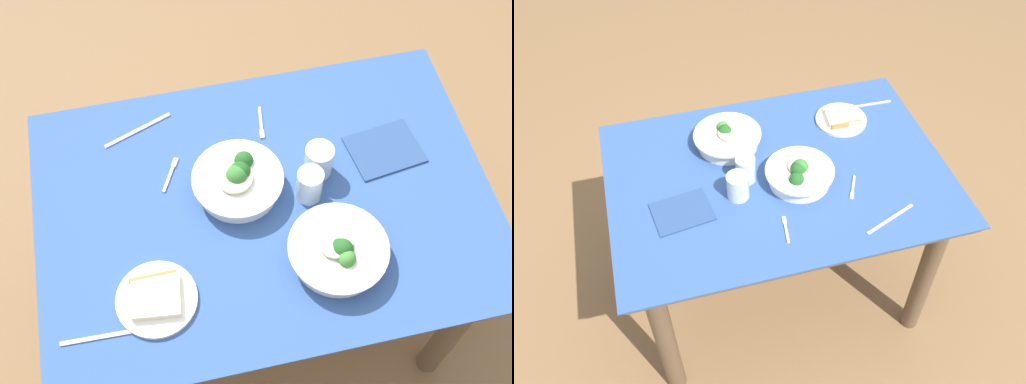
# 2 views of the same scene
# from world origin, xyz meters

# --- Properties ---
(ground_plane) EXTENTS (6.00, 6.00, 0.00)m
(ground_plane) POSITION_xyz_m (0.00, 0.00, 0.00)
(ground_plane) COLOR brown
(dining_table) EXTENTS (1.18, 0.84, 0.72)m
(dining_table) POSITION_xyz_m (0.00, 0.00, 0.59)
(dining_table) COLOR #2D4C84
(dining_table) RESTS_ON ground_plane
(broccoli_bowl_far) EXTENTS (0.25, 0.25, 0.09)m
(broccoli_bowl_far) POSITION_xyz_m (-0.14, 0.19, 0.75)
(broccoli_bowl_far) COLOR silver
(broccoli_bowl_far) RESTS_ON dining_table
(broccoli_bowl_near) EXTENTS (0.24, 0.24, 0.09)m
(broccoli_bowl_near) POSITION_xyz_m (0.06, -0.06, 0.75)
(broccoli_bowl_near) COLOR white
(broccoli_bowl_near) RESTS_ON dining_table
(bread_side_plate) EXTENTS (0.20, 0.20, 0.03)m
(bread_side_plate) POSITION_xyz_m (0.31, 0.20, 0.73)
(bread_side_plate) COLOR silver
(bread_side_plate) RESTS_ON dining_table
(water_glass_center) EXTENTS (0.08, 0.08, 0.09)m
(water_glass_center) POSITION_xyz_m (-0.16, -0.07, 0.76)
(water_glass_center) COLOR silver
(water_glass_center) RESTS_ON dining_table
(water_glass_side) EXTENTS (0.07, 0.07, 0.10)m
(water_glass_side) POSITION_xyz_m (-0.11, 0.00, 0.77)
(water_glass_side) COLOR silver
(water_glass_side) RESTS_ON dining_table
(fork_by_far_bowl) EXTENTS (0.06, 0.10, 0.00)m
(fork_by_far_bowl) POSITION_xyz_m (0.23, -0.14, 0.72)
(fork_by_far_bowl) COLOR #B7B7BC
(fork_by_far_bowl) RESTS_ON dining_table
(fork_by_near_bowl) EXTENTS (0.03, 0.11, 0.00)m
(fork_by_near_bowl) POSITION_xyz_m (-0.04, -0.25, 0.72)
(fork_by_near_bowl) COLOR #B7B7BC
(fork_by_near_bowl) RESTS_ON dining_table
(table_knife_left) EXTENTS (0.18, 0.02, 0.00)m
(table_knife_left) POSITION_xyz_m (0.45, 0.27, 0.72)
(table_knife_left) COLOR #B7B7BC
(table_knife_left) RESTS_ON dining_table
(table_knife_right) EXTENTS (0.19, 0.08, 0.00)m
(table_knife_right) POSITION_xyz_m (0.29, -0.30, 0.72)
(table_knife_right) COLOR #B7B7BC
(table_knife_right) RESTS_ON dining_table
(napkin_folded_upper) EXTENTS (0.21, 0.18, 0.01)m
(napkin_folded_upper) POSITION_xyz_m (-0.35, -0.09, 0.72)
(napkin_folded_upper) COLOR navy
(napkin_folded_upper) RESTS_ON dining_table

